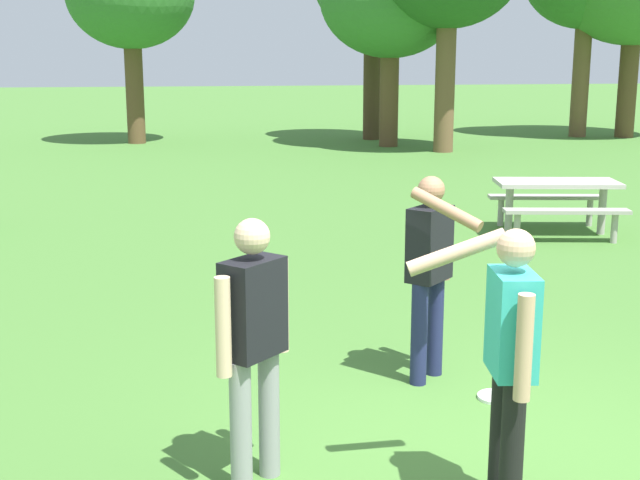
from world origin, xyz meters
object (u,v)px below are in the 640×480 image
object	(u,v)px
person_catcher	(431,263)
frisbee	(496,397)
person_thrower	(254,335)
person_bystander	(509,349)
picnic_table_near	(556,195)

from	to	relation	value
person_catcher	frisbee	bearing A→B (deg)	-48.77
person_thrower	person_bystander	distance (m)	1.46
person_catcher	person_bystander	xyz separation A→B (m)	(-0.12, -1.98, 0.00)
person_thrower	picnic_table_near	distance (m)	8.19
person_thrower	person_catcher	distance (m)	2.10
person_thrower	picnic_table_near	size ratio (longest dim) A/B	0.86
person_catcher	picnic_table_near	world-z (taller)	person_catcher
person_thrower	frisbee	world-z (taller)	person_thrower
person_bystander	frisbee	size ratio (longest dim) A/B	5.71
person_thrower	frisbee	size ratio (longest dim) A/B	5.71
person_thrower	frisbee	distance (m)	2.35
person_catcher	picnic_table_near	bearing A→B (deg)	56.97
person_catcher	frisbee	size ratio (longest dim) A/B	5.71
person_bystander	picnic_table_near	bearing A→B (deg)	64.06
person_thrower	person_catcher	bearing A→B (deg)	44.53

